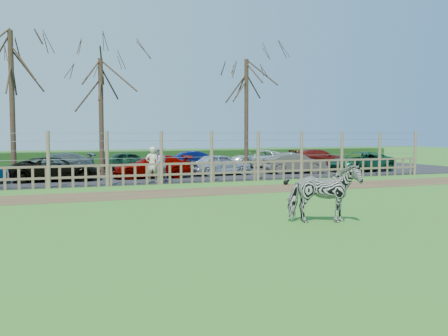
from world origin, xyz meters
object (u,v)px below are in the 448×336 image
object	(u,v)px
car_12	(259,159)
tree_right	(246,88)
visitor_b	(159,164)
car_10	(131,161)
tree_left	(11,69)
crow	(286,182)
car_9	(58,163)
zebra	(324,193)
visitor_a	(152,165)
tree_mid	(101,88)
car_5	(295,163)
car_3	(152,167)
car_13	(319,158)
car_2	(56,169)
car_11	(198,160)
car_4	(221,164)
car_6	(361,162)

from	to	relation	value
car_12	tree_right	bearing A→B (deg)	-36.14
visitor_b	car_10	xyz separation A→B (m)	(0.02, 7.44, -0.26)
tree_left	crow	distance (m)	14.73
tree_right	car_9	size ratio (longest dim) A/B	1.78
zebra	visitor_a	bearing A→B (deg)	27.14
tree_mid	visitor_b	world-z (taller)	tree_mid
tree_right	car_10	size ratio (longest dim) A/B	2.09
car_9	car_5	bearing A→B (deg)	63.99
tree_right	crow	world-z (taller)	tree_right
car_3	car_13	xyz separation A→B (m)	(13.29, 4.88, 0.00)
car_2	car_9	distance (m)	4.77
car_10	car_11	bearing A→B (deg)	-98.67
car_13	car_10	bearing A→B (deg)	95.04
tree_left	car_5	world-z (taller)	tree_left
zebra	tree_mid	bearing A→B (deg)	30.05
visitor_a	car_4	xyz separation A→B (m)	(4.59, 2.91, -0.26)
car_4	car_10	xyz separation A→B (m)	(-4.17, 4.78, 0.00)
car_6	car_11	size ratio (longest dim) A/B	1.19
car_9	tree_right	bearing A→B (deg)	75.04
visitor_b	car_13	xyz separation A→B (m)	(13.47, 7.21, -0.26)
tree_mid	car_6	bearing A→B (deg)	-10.05
tree_right	car_13	xyz separation A→B (m)	(6.55, 1.94, -4.60)
tree_right	visitor_b	world-z (taller)	tree_right
zebra	car_3	distance (m)	14.56
tree_right	car_2	bearing A→B (deg)	-166.10
tree_mid	visitor_a	xyz separation A→B (m)	(1.67, -5.02, -3.96)
car_10	car_12	distance (m)	8.85
car_6	car_11	bearing A→B (deg)	-125.16
zebra	car_13	size ratio (longest dim) A/B	0.46
car_3	car_9	distance (m)	6.57
tree_right	car_11	bearing A→B (deg)	144.81
car_4	car_9	distance (m)	9.59
visitor_b	car_11	size ratio (longest dim) A/B	0.47
visitor_b	car_4	xyz separation A→B (m)	(4.18, 2.66, -0.26)
visitor_a	car_11	size ratio (longest dim) A/B	0.47
visitor_a	car_6	size ratio (longest dim) A/B	0.40
car_5	car_10	distance (m)	10.12
tree_left	car_2	world-z (taller)	tree_left
zebra	car_5	distance (m)	16.16
car_2	car_13	world-z (taller)	same
car_3	car_6	bearing A→B (deg)	91.95
tree_mid	zebra	distance (m)	17.78
car_4	car_13	xyz separation A→B (m)	(9.28, 4.55, 0.00)
visitor_b	car_2	size ratio (longest dim) A/B	0.40
car_6	car_13	world-z (taller)	same
car_3	car_9	bearing A→B (deg)	-134.19
car_11	tree_mid	bearing A→B (deg)	115.96
car_2	car_9	size ratio (longest dim) A/B	1.04
car_6	car_4	bearing A→B (deg)	-99.45
tree_mid	car_2	size ratio (longest dim) A/B	1.58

